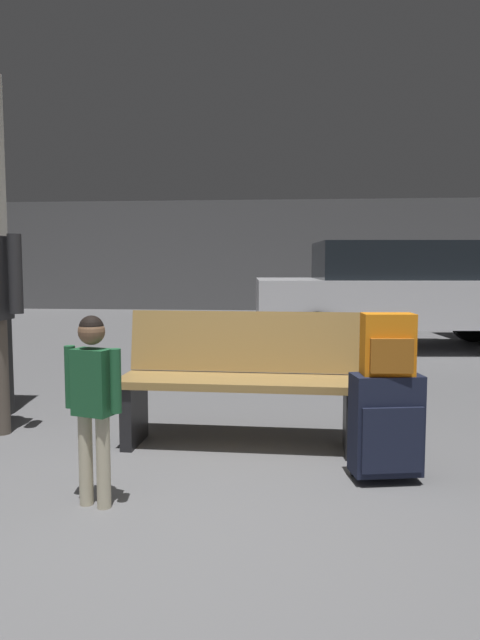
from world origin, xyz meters
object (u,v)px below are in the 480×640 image
object	(u,v)px
bench	(241,380)
parked_car_near	(399,292)
suitcase	(386,425)
child	(93,390)
backpack_bright	(388,345)

from	to	relation	value
bench	parked_car_near	world-z (taller)	parked_car_near
suitcase	parked_car_near	distance (m)	5.46
child	parked_car_near	world-z (taller)	parked_car_near
bench	suitcase	world-z (taller)	bench
child	parked_car_near	bearing A→B (deg)	67.25
suitcase	parked_car_near	xyz separation A→B (m)	(0.95, 5.35, 0.48)
bench	backpack_bright	world-z (taller)	backpack_bright
parked_car_near	child	bearing A→B (deg)	-112.75
bench	suitcase	distance (m)	1.07
bench	parked_car_near	size ratio (longest dim) A/B	0.38
bench	child	size ratio (longest dim) A/B	1.67
child	backpack_bright	bearing A→B (deg)	18.04
bench	backpack_bright	bearing A→B (deg)	-35.36
bench	child	distance (m)	1.28
bench	backpack_bright	distance (m)	1.11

